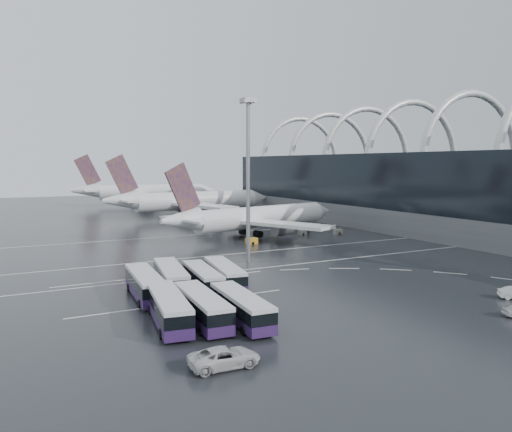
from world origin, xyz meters
name	(u,v)px	position (x,y,z in m)	size (l,w,h in m)	color
ground	(282,263)	(0.00, 0.00, 0.00)	(420.00, 420.00, 0.00)	black
terminal	(445,188)	(61.56, 19.84, 10.87)	(42.00, 160.00, 34.90)	#5D6063
lane_marking_near	(288,265)	(0.00, -2.00, 0.01)	(120.00, 0.25, 0.01)	silver
lane_marking_mid	(251,252)	(0.00, 12.00, 0.01)	(120.00, 0.25, 0.01)	silver
lane_marking_far	(200,234)	(0.00, 40.00, 0.01)	(120.00, 0.25, 0.01)	silver
bus_bay_line_south	(182,303)	(-24.00, -16.00, 0.01)	(28.00, 0.25, 0.01)	silver
bus_bay_line_north	(148,277)	(-24.00, 0.00, 0.01)	(28.00, 0.25, 0.01)	silver
airliner_main	(254,218)	(10.18, 30.81, 4.41)	(51.65, 44.61, 17.63)	silver
airliner_gate_b	(189,201)	(11.81, 80.27, 5.06)	(58.20, 52.27, 20.21)	silver
airliner_gate_c	(144,192)	(11.05, 133.65, 5.32)	(59.66, 54.50, 21.26)	silver
bus_row_near_a	(145,284)	(-27.43, -11.50, 1.83)	(4.12, 13.71, 3.33)	#281541
bus_row_near_b	(171,277)	(-23.24, -9.18, 1.85)	(5.25, 13.97, 3.36)	#281541
bus_row_near_c	(202,278)	(-19.44, -11.31, 1.71)	(4.29, 12.88, 3.11)	#281541
bus_row_near_d	(225,274)	(-15.86, -10.76, 1.76)	(4.91, 13.33, 3.21)	#281541
bus_row_far_a	(168,308)	(-28.02, -23.21, 1.82)	(4.94, 13.74, 3.31)	#281541
bus_row_far_b	(202,307)	(-24.56, -24.22, 1.77)	(3.85, 13.26, 3.22)	#281541
bus_row_far_c	(241,307)	(-20.73, -26.16, 1.73)	(3.79, 12.97, 3.15)	#281541
van_curve_a	(224,357)	(-27.31, -36.49, 0.87)	(2.88, 6.25, 1.74)	silver
floodlight_mast	(248,160)	(-4.99, 3.45, 17.94)	(2.19, 2.19, 28.53)	gray
gse_cart_belly_b	(302,232)	(22.11, 28.01, 0.57)	(2.08, 1.23, 1.13)	slate
gse_cart_belly_c	(251,241)	(4.51, 20.82, 0.68)	(2.49, 1.47, 1.36)	orange
gse_cart_belly_d	(338,232)	(30.59, 24.79, 0.60)	(2.20, 1.30, 1.20)	slate
gse_cart_belly_e	(276,229)	(19.55, 36.19, 0.68)	(2.49, 1.47, 1.36)	orange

